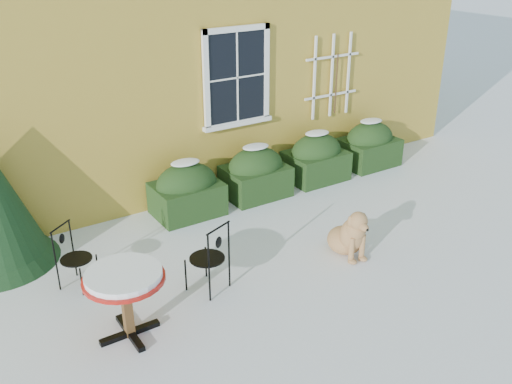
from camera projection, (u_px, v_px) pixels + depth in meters
ground at (298, 282)px, 7.38m from camera, size 80.00×80.00×0.00m
hedge_row at (287, 166)px, 9.97m from camera, size 4.95×0.80×0.91m
bistro_table at (124, 283)px, 6.12m from camera, size 0.89×0.89×0.83m
patio_chair_near at (210, 257)px, 7.04m from camera, size 0.54×0.53×0.94m
patio_chair_far at (74, 257)px, 7.16m from camera, size 0.51×0.51×0.83m
dog at (350, 236)px, 7.88m from camera, size 0.54×0.82×0.76m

